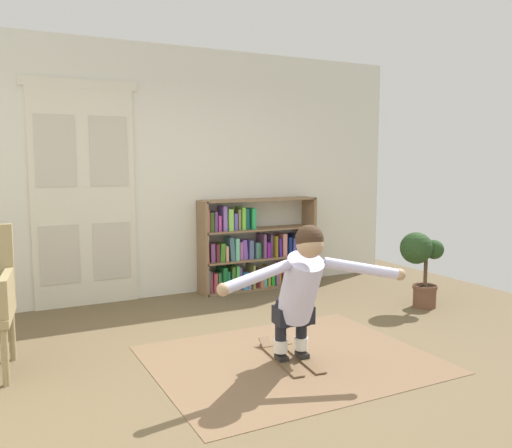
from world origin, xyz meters
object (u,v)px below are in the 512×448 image
at_px(bookshelf, 254,250).
at_px(person_skier, 301,286).
at_px(skis_pair, 289,356).
at_px(potted_plant, 421,258).

relative_size(bookshelf, person_skier, 1.04).
xyz_separation_m(bookshelf, skis_pair, (-0.83, -2.26, -0.45)).
relative_size(bookshelf, skis_pair, 1.94).
bearing_deg(bookshelf, potted_plant, -53.55).
relative_size(potted_plant, person_skier, 0.56).
xyz_separation_m(potted_plant, skis_pair, (-2.02, -0.64, -0.53)).
distance_m(bookshelf, skis_pair, 2.45).
height_order(potted_plant, person_skier, person_skier).
xyz_separation_m(bookshelf, potted_plant, (1.19, -1.62, 0.07)).
height_order(potted_plant, skis_pair, potted_plant).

